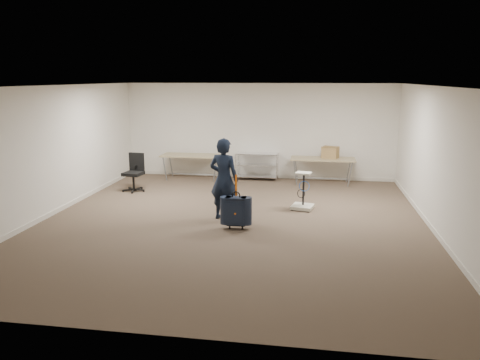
# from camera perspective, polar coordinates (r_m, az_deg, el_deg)

# --- Properties ---
(ground) EXTENTS (9.00, 9.00, 0.00)m
(ground) POSITION_cam_1_polar(r_m,az_deg,el_deg) (9.86, -0.90, -5.09)
(ground) COLOR #4F3D30
(ground) RESTS_ON ground
(room_shell) EXTENTS (8.00, 9.00, 9.00)m
(room_shell) POSITION_cam_1_polar(r_m,az_deg,el_deg) (11.15, 0.32, -2.74)
(room_shell) COLOR silver
(room_shell) RESTS_ON ground
(folding_table_left) EXTENTS (1.80, 0.75, 0.73)m
(folding_table_left) POSITION_cam_1_polar(r_m,az_deg,el_deg) (13.86, -5.86, 2.85)
(folding_table_left) COLOR #917E59
(folding_table_left) RESTS_ON ground
(folding_table_right) EXTENTS (1.80, 0.75, 0.73)m
(folding_table_right) POSITION_cam_1_polar(r_m,az_deg,el_deg) (13.41, 10.06, 2.40)
(folding_table_right) COLOR #917E59
(folding_table_right) RESTS_ON ground
(wire_shelf) EXTENTS (1.22, 0.47, 0.80)m
(wire_shelf) POSITION_cam_1_polar(r_m,az_deg,el_deg) (13.79, 2.09, 1.86)
(wire_shelf) COLOR silver
(wire_shelf) RESTS_ON ground
(person) EXTENTS (0.71, 0.55, 1.74)m
(person) POSITION_cam_1_polar(r_m,az_deg,el_deg) (9.83, -1.97, 0.10)
(person) COLOR black
(person) RESTS_ON ground
(suitcase) EXTENTS (0.41, 0.25, 1.11)m
(suitcase) POSITION_cam_1_polar(r_m,az_deg,el_deg) (9.29, -0.49, -3.78)
(suitcase) COLOR black
(suitcase) RESTS_ON ground
(office_chair) EXTENTS (0.61, 0.61, 1.00)m
(office_chair) POSITION_cam_1_polar(r_m,az_deg,el_deg) (12.74, -12.76, 0.04)
(office_chair) COLOR black
(office_chair) RESTS_ON ground
(equipment_cart) EXTENTS (0.56, 0.56, 0.86)m
(equipment_cart) POSITION_cam_1_polar(r_m,az_deg,el_deg) (10.81, 7.65, -2.38)
(equipment_cart) COLOR beige
(equipment_cart) RESTS_ON ground
(cardboard_box) EXTENTS (0.52, 0.45, 0.32)m
(cardboard_box) POSITION_cam_1_polar(r_m,az_deg,el_deg) (13.47, 10.94, 3.34)
(cardboard_box) COLOR #8F6142
(cardboard_box) RESTS_ON folding_table_right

